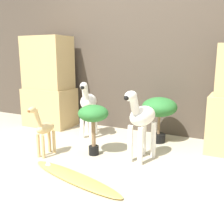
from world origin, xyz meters
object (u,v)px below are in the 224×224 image
potted_palm_front (159,109)px  zebra_left (88,104)px  surfboard (74,177)px  potted_palm_back (93,116)px  zebra_right (141,119)px  giraffe_figurine (44,130)px

potted_palm_front → zebra_left: bearing=-168.8°
surfboard → zebra_left: bearing=115.7°
surfboard → potted_palm_back: bearing=103.3°
potted_palm_back → surfboard: 0.75m
potted_palm_back → surfboard: (0.14, -0.60, -0.43)m
potted_palm_front → surfboard: (-0.38, -1.35, -0.42)m
zebra_right → potted_palm_back: size_ratio=1.35×
zebra_left → potted_palm_back: (0.42, -0.57, -0.00)m
zebra_left → surfboard: bearing=-64.3°
potted_palm_back → zebra_left: bearing=126.4°
zebra_right → giraffe_figurine: size_ratio=1.32×
giraffe_figurine → potted_palm_back: giraffe_figurine is taller
potted_palm_front → zebra_right: bearing=-89.7°
zebra_left → potted_palm_back: bearing=-53.6°
potted_palm_back → giraffe_figurine: bearing=-150.3°
potted_palm_front → potted_palm_back: bearing=-124.8°
zebra_left → potted_palm_back: size_ratio=1.35×
zebra_right → zebra_left: 1.06m
surfboard → potted_palm_front: bearing=74.2°
giraffe_figurine → potted_palm_back: size_ratio=1.02×
potted_palm_back → surfboard: bearing=-76.7°
giraffe_figurine → zebra_left: bearing=86.4°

